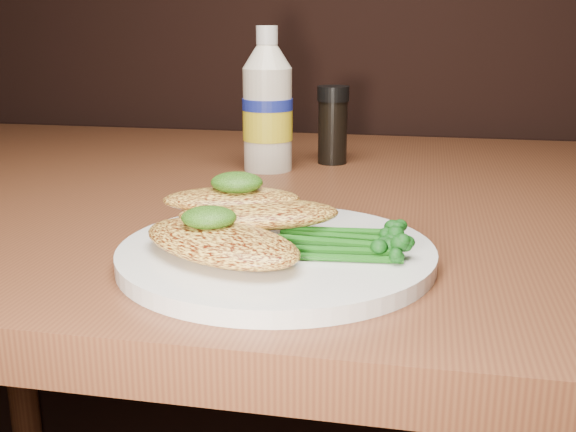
# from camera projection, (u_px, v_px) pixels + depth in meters

# --- Properties ---
(plate) EXTENTS (0.25, 0.25, 0.01)m
(plate) POSITION_uv_depth(u_px,v_px,m) (276.00, 254.00, 0.54)
(plate) COLOR white
(plate) RESTS_ON dining_table
(chicken_front) EXTENTS (0.16, 0.14, 0.02)m
(chicken_front) POSITION_uv_depth(u_px,v_px,m) (221.00, 242.00, 0.51)
(chicken_front) COLOR #F9C64F
(chicken_front) RESTS_ON plate
(chicken_mid) EXTENTS (0.14, 0.10, 0.02)m
(chicken_mid) POSITION_uv_depth(u_px,v_px,m) (259.00, 214.00, 0.56)
(chicken_mid) COLOR #F9C64F
(chicken_mid) RESTS_ON plate
(chicken_back) EXTENTS (0.13, 0.08, 0.02)m
(chicken_back) POSITION_uv_depth(u_px,v_px,m) (232.00, 199.00, 0.58)
(chicken_back) COLOR #F9C64F
(chicken_back) RESTS_ON plate
(pesto_front) EXTENTS (0.05, 0.04, 0.02)m
(pesto_front) POSITION_uv_depth(u_px,v_px,m) (209.00, 217.00, 0.52)
(pesto_front) COLOR black
(pesto_front) RESTS_ON chicken_front
(pesto_back) EXTENTS (0.05, 0.05, 0.02)m
(pesto_back) POSITION_uv_depth(u_px,v_px,m) (237.00, 182.00, 0.58)
(pesto_back) COLOR black
(pesto_back) RESTS_ON chicken_back
(broccolini_bundle) EXTENTS (0.14, 0.12, 0.02)m
(broccolini_bundle) POSITION_uv_depth(u_px,v_px,m) (339.00, 239.00, 0.53)
(broccolini_bundle) COLOR #185913
(broccolini_bundle) RESTS_ON plate
(mayo_bottle) EXTENTS (0.07, 0.07, 0.18)m
(mayo_bottle) POSITION_uv_depth(u_px,v_px,m) (267.00, 100.00, 0.86)
(mayo_bottle) COLOR beige
(mayo_bottle) RESTS_ON dining_table
(pepper_grinder) EXTENTS (0.05, 0.05, 0.10)m
(pepper_grinder) POSITION_uv_depth(u_px,v_px,m) (333.00, 125.00, 0.91)
(pepper_grinder) COLOR black
(pepper_grinder) RESTS_ON dining_table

